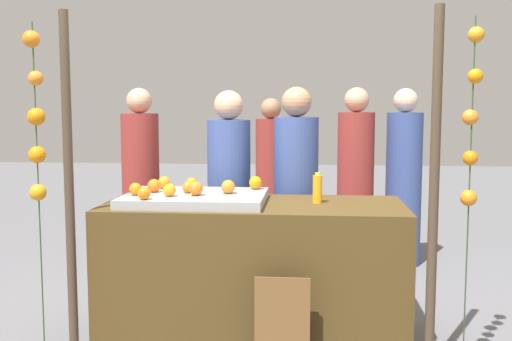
# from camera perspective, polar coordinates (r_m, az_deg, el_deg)

# --- Properties ---
(ground_plane) EXTENTS (24.00, 24.00, 0.00)m
(ground_plane) POSITION_cam_1_polar(r_m,az_deg,el_deg) (4.19, -0.19, -15.30)
(ground_plane) COLOR slate
(stall_counter) EXTENTS (1.96, 0.84, 0.90)m
(stall_counter) POSITION_cam_1_polar(r_m,az_deg,el_deg) (4.05, -0.19, -9.38)
(stall_counter) COLOR #4C3819
(stall_counter) RESTS_ON ground_plane
(orange_tray) EXTENTS (0.92, 0.70, 0.06)m
(orange_tray) POSITION_cam_1_polar(r_m,az_deg,el_deg) (3.99, -5.74, -2.62)
(orange_tray) COLOR #9EA0A5
(orange_tray) RESTS_ON stall_counter
(orange_0) EXTENTS (0.08, 0.08, 0.08)m
(orange_0) POSITION_cam_1_polar(r_m,az_deg,el_deg) (3.97, -11.33, -1.73)
(orange_0) COLOR orange
(orange_0) RESTS_ON orange_tray
(orange_1) EXTENTS (0.09, 0.09, 0.09)m
(orange_1) POSITION_cam_1_polar(r_m,az_deg,el_deg) (4.09, -9.61, -1.42)
(orange_1) COLOR orange
(orange_1) RESTS_ON orange_tray
(orange_2) EXTENTS (0.08, 0.08, 0.08)m
(orange_2) POSITION_cam_1_polar(r_m,az_deg,el_deg) (4.02, -6.45, -1.60)
(orange_2) COLOR orange
(orange_2) RESTS_ON orange_tray
(orange_3) EXTENTS (0.08, 0.08, 0.08)m
(orange_3) POSITION_cam_1_polar(r_m,az_deg,el_deg) (3.88, -8.19, -1.84)
(orange_3) COLOR orange
(orange_3) RESTS_ON orange_tray
(orange_4) EXTENTS (0.08, 0.08, 0.08)m
(orange_4) POSITION_cam_1_polar(r_m,az_deg,el_deg) (4.23, -6.12, -1.20)
(orange_4) COLOR orange
(orange_4) RESTS_ON orange_tray
(orange_5) EXTENTS (0.09, 0.09, 0.09)m
(orange_5) POSITION_cam_1_polar(r_m,az_deg,el_deg) (3.90, -5.71, -1.71)
(orange_5) COLOR orange
(orange_5) RESTS_ON orange_tray
(orange_6) EXTENTS (0.09, 0.09, 0.09)m
(orange_6) POSITION_cam_1_polar(r_m,az_deg,el_deg) (4.25, -8.68, -1.14)
(orange_6) COLOR orange
(orange_6) RESTS_ON orange_tray
(orange_7) EXTENTS (0.09, 0.09, 0.09)m
(orange_7) POSITION_cam_1_polar(r_m,az_deg,el_deg) (3.97, -2.65, -1.55)
(orange_7) COLOR orange
(orange_7) RESTS_ON orange_tray
(orange_8) EXTENTS (0.09, 0.09, 0.09)m
(orange_8) POSITION_cam_1_polar(r_m,az_deg,el_deg) (4.18, -0.04, -1.16)
(orange_8) COLOR orange
(orange_8) RESTS_ON orange_tray
(orange_9) EXTENTS (0.08, 0.08, 0.08)m
(orange_9) POSITION_cam_1_polar(r_m,az_deg,el_deg) (3.77, -10.55, -2.14)
(orange_9) COLOR orange
(orange_9) RESTS_ON orange_tray
(juice_bottle) EXTENTS (0.06, 0.06, 0.20)m
(juice_bottle) POSITION_cam_1_polar(r_m,az_deg,el_deg) (3.97, 5.83, -1.73)
(juice_bottle) COLOR orange
(juice_bottle) RESTS_ON stall_counter
(chalkboard_sign) EXTENTS (0.32, 0.03, 0.58)m
(chalkboard_sign) POSITION_cam_1_polar(r_m,az_deg,el_deg) (3.56, 2.49, -14.51)
(chalkboard_sign) COLOR brown
(chalkboard_sign) RESTS_ON ground_plane
(vendor_left) EXTENTS (0.33, 0.33, 1.65)m
(vendor_left) POSITION_cam_1_polar(r_m,az_deg,el_deg) (4.66, -2.55, -3.32)
(vendor_left) COLOR #384C8C
(vendor_left) RESTS_ON ground_plane
(vendor_right) EXTENTS (0.34, 0.34, 1.68)m
(vendor_right) POSITION_cam_1_polar(r_m,az_deg,el_deg) (4.61, 3.79, -3.28)
(vendor_right) COLOR #384C8C
(vendor_right) RESTS_ON ground_plane
(crowd_person_0) EXTENTS (0.34, 0.34, 1.71)m
(crowd_person_0) POSITION_cam_1_polar(r_m,az_deg,el_deg) (5.74, 9.37, -1.37)
(crowd_person_0) COLOR maroon
(crowd_person_0) RESTS_ON ground_plane
(crowd_person_1) EXTENTS (0.34, 0.34, 1.70)m
(crowd_person_1) POSITION_cam_1_polar(r_m,az_deg,el_deg) (5.97, 13.77, -1.20)
(crowd_person_1) COLOR #384C8C
(crowd_person_1) RESTS_ON ground_plane
(crowd_person_2) EXTENTS (0.32, 0.32, 1.62)m
(crowd_person_2) POSITION_cam_1_polar(r_m,az_deg,el_deg) (6.43, 1.40, -0.86)
(crowd_person_2) COLOR maroon
(crowd_person_2) RESTS_ON ground_plane
(crowd_person_3) EXTENTS (0.34, 0.34, 1.70)m
(crowd_person_3) POSITION_cam_1_polar(r_m,az_deg,el_deg) (5.60, -10.83, -1.62)
(crowd_person_3) COLOR maroon
(crowd_person_3) RESTS_ON ground_plane
(canopy_post_left) EXTENTS (0.06, 0.06, 2.08)m
(canopy_post_left) POSITION_cam_1_polar(r_m,az_deg,el_deg) (3.75, -17.26, -1.66)
(canopy_post_left) COLOR #473828
(canopy_post_left) RESTS_ON ground_plane
(canopy_post_right) EXTENTS (0.06, 0.06, 2.08)m
(canopy_post_right) POSITION_cam_1_polar(r_m,az_deg,el_deg) (3.53, 16.47, -2.09)
(canopy_post_right) COLOR #473828
(canopy_post_right) RESTS_ON ground_plane
(garland_strand_left) EXTENTS (0.11, 0.11, 2.01)m
(garland_strand_left) POSITION_cam_1_polar(r_m,az_deg,el_deg) (3.73, -20.10, 4.35)
(garland_strand_left) COLOR #2D4C23
(garland_strand_left) RESTS_ON ground_plane
(garland_strand_right) EXTENTS (0.10, 0.10, 2.01)m
(garland_strand_right) POSITION_cam_1_polar(r_m,az_deg,el_deg) (3.49, 19.74, 4.30)
(garland_strand_right) COLOR #2D4C23
(garland_strand_right) RESTS_ON ground_plane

